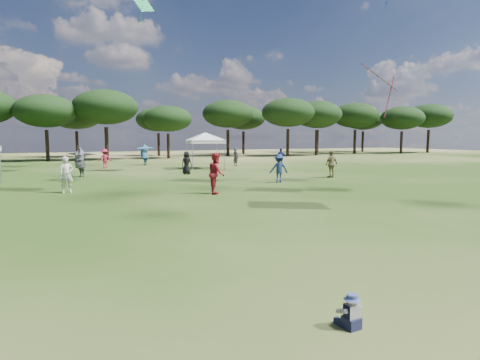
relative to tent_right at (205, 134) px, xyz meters
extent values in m
cylinder|color=black|center=(-11.09, 16.54, -1.10)|extent=(0.37, 0.37, 3.21)
ellipsoid|color=black|center=(-11.09, 16.54, 2.43)|extent=(6.24, 6.24, 3.36)
cylinder|color=black|center=(-5.26, 16.09, -0.93)|extent=(0.41, 0.41, 3.56)
ellipsoid|color=black|center=(-5.26, 16.09, 2.99)|extent=(6.91, 6.91, 3.73)
cylinder|color=black|center=(1.68, 16.42, -1.26)|extent=(0.33, 0.33, 2.88)
ellipsoid|color=black|center=(1.68, 16.42, 1.91)|extent=(5.60, 5.60, 3.02)
cylinder|color=black|center=(10.44, 18.89, -0.98)|extent=(0.39, 0.39, 3.44)
ellipsoid|color=black|center=(10.44, 18.89, 2.80)|extent=(6.69, 6.69, 3.60)
cylinder|color=black|center=(17.26, 14.96, -0.94)|extent=(0.40, 0.40, 3.53)
ellipsoid|color=black|center=(17.26, 14.96, 2.95)|extent=(6.86, 6.86, 3.70)
cylinder|color=black|center=(22.13, 15.37, -0.97)|extent=(0.40, 0.40, 3.47)
ellipsoid|color=black|center=(22.13, 15.37, 2.84)|extent=(6.74, 6.74, 3.63)
cylinder|color=black|center=(30.71, 17.37, -0.92)|extent=(0.41, 0.41, 3.57)
ellipsoid|color=black|center=(30.71, 17.37, 3.01)|extent=(6.94, 6.94, 3.74)
cylinder|color=black|center=(37.82, 15.03, -1.03)|extent=(0.38, 0.38, 3.35)
ellipsoid|color=black|center=(37.82, 15.03, 2.66)|extent=(6.51, 6.51, 3.51)
cylinder|color=black|center=(44.32, 15.53, -0.88)|extent=(0.42, 0.42, 3.66)
ellipsoid|color=black|center=(44.32, 15.53, 3.15)|extent=(7.10, 7.10, 3.83)
cylinder|color=black|center=(-7.69, 24.43, -1.10)|extent=(0.37, 0.37, 3.20)
ellipsoid|color=black|center=(-7.69, 24.43, 2.41)|extent=(6.21, 6.21, 3.35)
cylinder|color=black|center=(2.31, 23.25, -1.21)|extent=(0.34, 0.34, 2.99)
ellipsoid|color=black|center=(2.31, 23.25, 2.08)|extent=(5.81, 5.81, 3.13)
cylinder|color=black|center=(15.10, 23.66, -1.05)|extent=(0.38, 0.38, 3.31)
ellipsoid|color=black|center=(15.10, 23.66, 2.59)|extent=(6.43, 6.43, 3.47)
cylinder|color=black|center=(28.79, 24.03, -0.89)|extent=(0.42, 0.42, 3.64)
ellipsoid|color=black|center=(28.79, 24.03, 3.11)|extent=(7.06, 7.06, 3.81)
cylinder|color=black|center=(37.88, 23.42, -0.97)|extent=(0.40, 0.40, 3.46)
ellipsoid|color=black|center=(37.88, 23.42, 2.83)|extent=(6.72, 6.72, 3.62)
cylinder|color=gray|center=(-13.54, -4.44, -1.76)|extent=(0.06, 0.06, 1.89)
cylinder|color=gray|center=(-1.43, -1.04, -1.63)|extent=(0.06, 0.06, 2.16)
cylinder|color=gray|center=(1.04, -1.43, -1.63)|extent=(0.06, 0.06, 2.16)
cylinder|color=gray|center=(-1.04, 1.43, -1.63)|extent=(0.06, 0.06, 2.16)
cylinder|color=gray|center=(1.43, 1.04, -1.63)|extent=(0.06, 0.06, 2.16)
cube|color=silver|center=(0.00, 0.00, -0.60)|extent=(3.03, 3.03, 0.25)
pyramid|color=silver|center=(0.00, 0.00, 0.13)|extent=(5.34, 5.34, 0.60)
cube|color=#161832|center=(-7.87, -25.71, -2.63)|extent=(0.20, 0.20, 0.15)
cube|color=#161832|center=(-7.95, -25.58, -2.67)|extent=(0.08, 0.18, 0.08)
cube|color=#161832|center=(-7.82, -25.57, -2.67)|extent=(0.08, 0.18, 0.08)
cube|color=white|center=(-7.87, -25.71, -2.47)|extent=(0.19, 0.14, 0.19)
cylinder|color=white|center=(-7.99, -25.67, -2.47)|extent=(0.07, 0.19, 0.12)
cylinder|color=white|center=(-7.76, -25.66, -2.47)|extent=(0.07, 0.19, 0.12)
sphere|color=#E0B293|center=(-7.87, -25.71, -2.34)|extent=(0.13, 0.13, 0.13)
cone|color=#4857A8|center=(-7.87, -25.71, -2.31)|extent=(0.22, 0.22, 0.02)
cylinder|color=#4857A8|center=(-7.87, -25.71, -2.28)|extent=(0.14, 0.14, 0.06)
imported|color=navy|center=(6.27, -1.12, -1.93)|extent=(0.95, 0.86, 1.55)
imported|color=olive|center=(4.32, -10.09, -1.87)|extent=(1.03, 0.57, 1.67)
imported|color=navy|center=(0.08, -10.90, -1.93)|extent=(1.10, 0.78, 1.55)
imported|color=#A91C38|center=(-7.07, 3.88, -1.94)|extent=(1.02, 0.63, 1.53)
imported|color=navy|center=(-3.41, 6.13, -1.76)|extent=(2.26, 1.86, 1.89)
imported|color=maroon|center=(-4.66, -13.46, -1.81)|extent=(0.93, 1.05, 1.79)
imported|color=#BCB9B1|center=(-10.52, -10.34, -1.89)|extent=(0.62, 0.43, 1.62)
imported|color=#343339|center=(3.34, 1.49, -1.92)|extent=(0.48, 0.63, 1.56)
imported|color=#535358|center=(-9.40, -2.97, -1.79)|extent=(2.01, 2.03, 1.83)
imported|color=black|center=(-2.88, -4.02, -1.94)|extent=(0.87, 0.87, 1.52)
plane|color=#B22C51|center=(2.06, -16.03, 2.37)|extent=(2.54, 2.36, 1.41)
camera|label=1|loc=(-11.33, -29.53, -0.25)|focal=30.00mm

